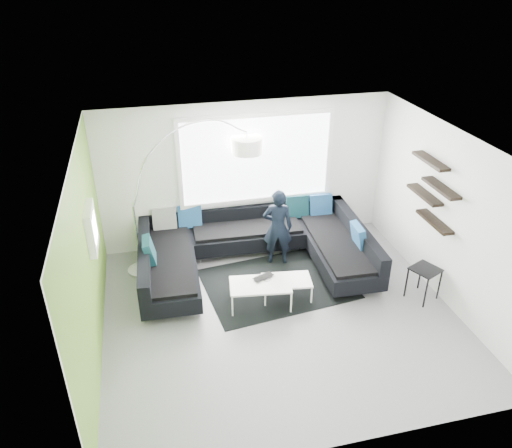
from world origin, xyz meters
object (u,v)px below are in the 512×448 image
at_px(arc_lamp, 133,206).
at_px(side_table, 423,283).
at_px(coffee_table, 273,291).
at_px(laptop, 265,279).
at_px(sectional_sofa, 255,252).
at_px(person, 278,227).

xyz_separation_m(arc_lamp, side_table, (4.53, -1.89, -1.03)).
height_order(coffee_table, side_table, side_table).
relative_size(coffee_table, side_table, 2.20).
relative_size(arc_lamp, laptop, 6.38).
relative_size(coffee_table, laptop, 3.06).
relative_size(sectional_sofa, laptop, 10.01).
xyz_separation_m(sectional_sofa, person, (0.46, 0.17, 0.35)).
xyz_separation_m(side_table, person, (-2.05, 1.62, 0.45)).
xyz_separation_m(coffee_table, laptop, (-0.13, 0.06, 0.22)).
bearing_deg(arc_lamp, sectional_sofa, -21.60).
distance_m(arc_lamp, laptop, 2.55).
relative_size(person, laptop, 3.57).
bearing_deg(sectional_sofa, arc_lamp, 170.30).
relative_size(sectional_sofa, person, 2.81).
bearing_deg(person, laptop, 79.40).
distance_m(person, laptop, 1.23).
height_order(sectional_sofa, arc_lamp, arc_lamp).
xyz_separation_m(arc_lamp, person, (2.48, -0.26, -0.58)).
height_order(coffee_table, person, person).
relative_size(arc_lamp, side_table, 4.59).
bearing_deg(laptop, coffee_table, -48.03).
height_order(sectional_sofa, person, person).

